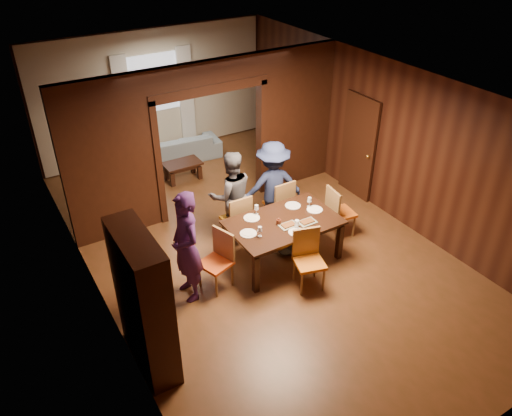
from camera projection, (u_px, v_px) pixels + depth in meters
floor at (255, 244)px, 8.92m from camera, size 9.00×9.00×0.00m
ceiling at (255, 86)px, 7.38m from camera, size 5.50×9.00×0.02m
room_walls at (204, 130)px, 9.49m from camera, size 5.52×9.01×2.90m
person_purple at (186, 247)px, 7.33m from camera, size 0.43×0.66×1.80m
person_grey at (231, 196)px, 8.72m from camera, size 0.92×0.78×1.67m
person_navy at (273, 186)px, 9.00m from camera, size 1.22×0.89×1.69m
sofa at (177, 148)px, 11.64m from camera, size 2.06×0.97×0.58m
serving_bowl at (288, 214)px, 8.29m from camera, size 0.34×0.34×0.08m
dining_table at (283, 240)px, 8.38m from camera, size 1.81×1.13×0.76m
coffee_table at (183, 171)px, 10.86m from camera, size 0.80×0.50×0.40m
chair_left at (215, 262)px, 7.71m from camera, size 0.56×0.56×0.97m
chair_right at (341, 211)px, 8.94m from camera, size 0.49×0.49×0.97m
chair_far_l at (236, 218)px, 8.76m from camera, size 0.44×0.44×0.97m
chair_far_r at (278, 202)px, 9.21m from camera, size 0.45×0.45×0.97m
chair_near at (310, 261)px, 7.72m from camera, size 0.54×0.54×0.97m
hutch at (144, 303)px, 6.19m from camera, size 0.40×1.20×2.00m
door_right at (358, 147)px, 9.91m from camera, size 0.06×0.90×2.10m
window_far at (154, 83)px, 11.24m from camera, size 1.20×0.03×1.30m
curtain_left at (125, 109)px, 11.12m from camera, size 0.35×0.06×2.40m
curtain_right at (186, 97)px, 11.77m from camera, size 0.35×0.06×2.40m
plate_left at (248, 233)px, 7.87m from camera, size 0.27×0.27×0.01m
plate_far_l at (252, 218)px, 8.25m from camera, size 0.27×0.27×0.01m
plate_far_r at (293, 206)px, 8.57m from camera, size 0.27×0.27×0.01m
plate_right at (315, 210)px, 8.47m from camera, size 0.27×0.27×0.01m
plate_near at (297, 232)px, 7.90m from camera, size 0.27×0.27×0.01m
platter_a at (288, 225)px, 8.05m from camera, size 0.30×0.20×0.04m
platter_b at (307, 222)px, 8.13m from camera, size 0.30×0.20×0.04m
wineglass_left at (260, 232)px, 7.76m from camera, size 0.08×0.08×0.18m
wineglass_far at (256, 210)px, 8.30m from camera, size 0.08×0.08×0.18m
wineglass_right at (309, 202)px, 8.51m from camera, size 0.08×0.08×0.18m
tumbler at (297, 224)px, 7.98m from camera, size 0.07×0.07×0.14m
condiment_jar at (279, 221)px, 8.07m from camera, size 0.08×0.08×0.11m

